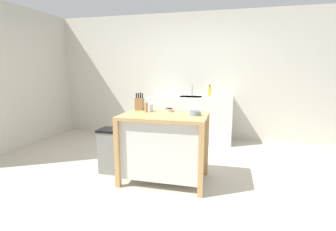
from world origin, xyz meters
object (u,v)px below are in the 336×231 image
object	(u,v)px
bowl_ceramic_wide	(169,110)
knife_block	(140,104)
drinking_cup	(150,108)
bottle_spray_cleaner	(209,91)
pepper_grinder	(146,107)
trash_bin	(113,150)
bowl_stoneware_deep	(195,113)
kitchen_island	(164,144)
sink_faucet	(192,90)

from	to	relation	value
bowl_ceramic_wide	knife_block	bearing A→B (deg)	178.66
drinking_cup	bottle_spray_cleaner	bearing A→B (deg)	70.64
pepper_grinder	trash_bin	bearing A→B (deg)	-179.29
knife_block	bottle_spray_cleaner	size ratio (longest dim) A/B	1.07
bowl_ceramic_wide	trash_bin	distance (m)	1.00
bowl_ceramic_wide	bowl_stoneware_deep	distance (m)	0.42
kitchen_island	drinking_cup	xyz separation A→B (m)	(-0.24, 0.18, 0.44)
bowl_stoneware_deep	bottle_spray_cleaner	world-z (taller)	bottle_spray_cleaner
kitchen_island	knife_block	xyz separation A→B (m)	(-0.42, 0.25, 0.48)
bowl_stoneware_deep	sink_faucet	xyz separation A→B (m)	(-0.34, 2.05, 0.11)
bowl_ceramic_wide	sink_faucet	xyz separation A→B (m)	(0.03, 1.86, 0.11)
bottle_spray_cleaner	kitchen_island	bearing A→B (deg)	-101.30
kitchen_island	sink_faucet	xyz separation A→B (m)	(0.04, 2.10, 0.53)
drinking_cup	sink_faucet	distance (m)	1.94
bowl_ceramic_wide	bottle_spray_cleaner	world-z (taller)	bottle_spray_cleaner
kitchen_island	sink_faucet	world-z (taller)	sink_faucet
knife_block	bottle_spray_cleaner	bearing A→B (deg)	64.96
sink_faucet	bottle_spray_cleaner	world-z (taller)	bottle_spray_cleaner
knife_block	drinking_cup	distance (m)	0.20
bowl_stoneware_deep	drinking_cup	world-z (taller)	drinking_cup
knife_block	bowl_stoneware_deep	world-z (taller)	knife_block
kitchen_island	trash_bin	bearing A→B (deg)	173.29
bowl_ceramic_wide	drinking_cup	bearing A→B (deg)	-167.23
knife_block	kitchen_island	bearing A→B (deg)	-30.46
knife_block	pepper_grinder	xyz separation A→B (m)	(0.15, -0.15, -0.02)
pepper_grinder	bottle_spray_cleaner	world-z (taller)	bottle_spray_cleaner
pepper_grinder	drinking_cup	bearing A→B (deg)	69.83
bowl_stoneware_deep	bottle_spray_cleaner	distance (m)	1.97
kitchen_island	bottle_spray_cleaner	xyz separation A→B (m)	(0.40, 2.01, 0.52)
bowl_stoneware_deep	bottle_spray_cleaner	size ratio (longest dim) A/B	0.67
bowl_stoneware_deep	trash_bin	bearing A→B (deg)	177.59
bowl_ceramic_wide	drinking_cup	world-z (taller)	drinking_cup
drinking_cup	trash_bin	world-z (taller)	drinking_cup
knife_block	drinking_cup	world-z (taller)	knife_block
knife_block	pepper_grinder	distance (m)	0.21
bowl_ceramic_wide	trash_bin	world-z (taller)	bowl_ceramic_wide
bowl_stoneware_deep	trash_bin	size ratio (longest dim) A/B	0.25
bowl_stoneware_deep	drinking_cup	distance (m)	0.64
bowl_ceramic_wide	pepper_grinder	distance (m)	0.31
kitchen_island	sink_faucet	distance (m)	2.16
sink_faucet	trash_bin	bearing A→B (deg)	-112.25
drinking_cup	bottle_spray_cleaner	distance (m)	1.94
bowl_stoneware_deep	pepper_grinder	bearing A→B (deg)	175.16
bowl_stoneware_deep	drinking_cup	bearing A→B (deg)	167.38
bowl_ceramic_wide	pepper_grinder	world-z (taller)	pepper_grinder
knife_block	bowl_stoneware_deep	size ratio (longest dim) A/B	1.59
bottle_spray_cleaner	sink_faucet	bearing A→B (deg)	166.45
bowl_ceramic_wide	bottle_spray_cleaner	size ratio (longest dim) A/B	0.56
bottle_spray_cleaner	trash_bin	bearing A→B (deg)	-121.67
knife_block	bowl_ceramic_wide	distance (m)	0.43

